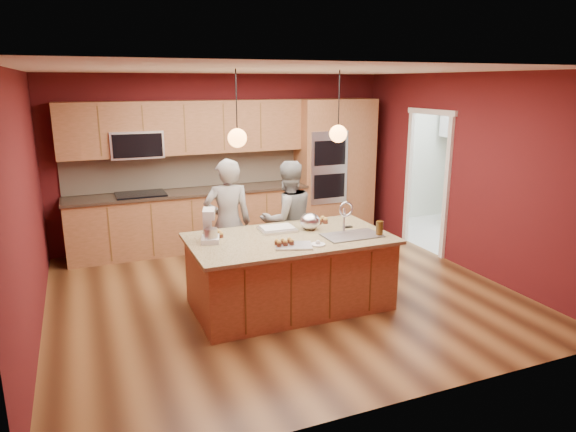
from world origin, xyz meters
name	(u,v)px	position (x,y,z in m)	size (l,w,h in m)	color
floor	(282,293)	(0.00, 0.00, 0.00)	(5.50, 5.50, 0.00)	#422513
ceiling	(281,70)	(0.00, 0.00, 2.70)	(5.50, 5.50, 0.00)	white
wall_back	(225,159)	(0.00, 2.50, 1.35)	(5.50, 5.50, 0.00)	#511316
wall_front	(403,248)	(0.00, -2.50, 1.35)	(5.50, 5.50, 0.00)	#511316
wall_left	(25,208)	(-2.75, 0.00, 1.35)	(5.00, 5.00, 0.00)	#511316
wall_right	(465,173)	(2.75, 0.00, 1.35)	(5.00, 5.00, 0.00)	#511316
cabinet_run	(188,187)	(-0.68, 2.25, 0.98)	(3.74, 0.64, 2.30)	brown
oven_column	(334,167)	(1.85, 2.19, 1.15)	(1.30, 0.62, 2.30)	brown
doorway_trim	(427,184)	(2.73, 0.80, 1.05)	(0.08, 1.11, 2.20)	white
laundry_room	(495,120)	(4.35, 1.20, 1.95)	(2.60, 2.70, 2.70)	#BBBBB4
pendant_left	(237,138)	(-0.65, -0.38, 2.00)	(0.20, 0.20, 0.80)	black
pendant_right	(338,133)	(0.54, -0.38, 2.00)	(0.20, 0.20, 0.80)	black
island	(291,271)	(-0.04, -0.38, 0.43)	(2.30, 1.29, 1.23)	brown
person_left	(228,223)	(-0.53, 0.52, 0.83)	(0.60, 0.40, 1.66)	black
person_right	(288,220)	(0.29, 0.52, 0.79)	(0.77, 0.60, 1.58)	gray
stand_mixer	(210,228)	(-0.94, -0.21, 1.01)	(0.26, 0.31, 0.37)	silver
sheet_cake	(277,229)	(-0.09, -0.09, 0.87)	(0.44, 0.34, 0.05)	silver
cooling_rack	(293,246)	(-0.15, -0.73, 0.86)	(0.39, 0.28, 0.02)	silver
mixing_bowl	(310,221)	(0.30, -0.18, 0.95)	(0.25, 0.25, 0.21)	silver
plate	(318,244)	(0.12, -0.78, 0.85)	(0.16, 0.16, 0.01)	white
tumbler	(380,228)	(0.94, -0.71, 0.93)	(0.08, 0.08, 0.17)	#3E270C
phone	(347,227)	(0.76, -0.28, 0.85)	(0.12, 0.06, 0.01)	black
cupcakes_left	(213,234)	(-0.86, -0.04, 0.88)	(0.21, 0.21, 0.06)	#AF8539
cupcakes_rack	(284,242)	(-0.24, -0.68, 0.90)	(0.21, 0.14, 0.06)	#AF8539
cupcakes_right	(318,220)	(0.51, 0.03, 0.88)	(0.25, 0.17, 0.07)	#AF8539
washer	(492,206)	(4.22, 0.93, 0.53)	(0.65, 0.68, 1.06)	silver
dryer	(469,203)	(4.21, 1.47, 0.47)	(0.58, 0.60, 0.94)	silver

